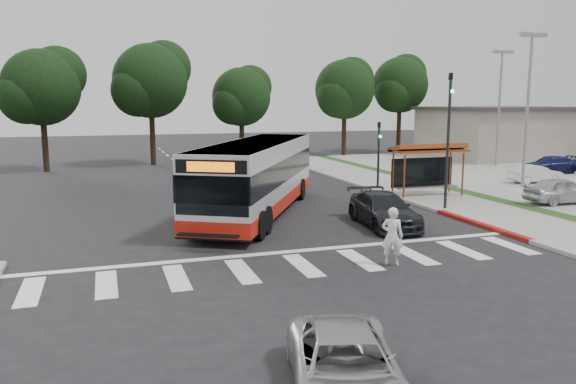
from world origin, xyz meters
name	(u,v)px	position (x,y,z in m)	size (l,w,h in m)	color
ground	(261,231)	(0.00, 0.00, 0.00)	(140.00, 140.00, 0.00)	black
sidewalk_east	(403,188)	(11.00, 8.00, 0.06)	(4.00, 40.00, 0.12)	gray
curb_east	(372,190)	(9.00, 8.00, 0.07)	(0.30, 40.00, 0.15)	#9E9991
curb_east_red	(481,225)	(9.00, -2.00, 0.08)	(0.32, 6.00, 0.15)	maroon
parking_lot	(540,176)	(23.00, 10.00, 0.05)	(18.00, 36.00, 0.10)	gray
commercial_building	(508,134)	(30.00, 22.00, 2.20)	(14.00, 10.00, 4.40)	#A29888
building_roof_cap	(510,108)	(30.00, 22.00, 4.55)	(14.60, 10.60, 0.30)	#383330
crosswalk_ladder	(303,265)	(0.00, -5.00, 0.01)	(18.00, 2.60, 0.01)	silver
bus_shelter	(428,154)	(10.80, 5.10, 2.35)	(4.20, 1.60, 2.86)	#8D3D17
traffic_signal_ne_tall	(449,130)	(9.60, 1.49, 3.88)	(0.18, 0.37, 6.50)	black
traffic_signal_ne_short	(379,148)	(9.60, 8.49, 2.48)	(0.18, 0.37, 4.00)	black
lot_light_front	(529,89)	(18.00, 6.00, 5.91)	(1.90, 0.35, 9.01)	gray
lot_light_mid	(500,92)	(24.00, 16.00, 5.91)	(1.90, 0.35, 9.01)	gray
tree_ne_a	(345,88)	(16.08, 28.06, 6.39)	(6.16, 5.74, 9.30)	black
tree_ne_b	(400,84)	(23.08, 30.06, 6.92)	(6.16, 5.74, 10.02)	black
tree_north_a	(151,80)	(-1.92, 26.07, 6.92)	(6.60, 6.15, 10.17)	black
tree_north_b	(242,96)	(6.07, 28.06, 5.66)	(5.72, 5.33, 8.43)	black
tree_north_c	(42,86)	(-9.92, 24.06, 6.29)	(6.16, 5.74, 9.30)	black
transit_bus	(257,178)	(0.82, 3.59, 1.68)	(2.81, 12.97, 3.35)	silver
pedestrian	(392,236)	(2.72, -5.82, 0.94)	(0.69, 0.45, 1.89)	white
dark_sedan	(384,210)	(5.16, -0.63, 0.70)	(1.95, 4.80, 1.39)	black
silver_suv_south	(346,368)	(-2.05, -12.93, 0.58)	(1.93, 4.19, 1.16)	#A8ABAE
parked_car_0	(562,190)	(15.98, 0.87, 0.76)	(1.55, 3.85, 1.31)	#B8BCBE
parked_car_1	(536,174)	(20.00, 7.16, 0.66)	(1.18, 3.39, 1.12)	silver
parked_car_3	(550,165)	(24.43, 10.71, 0.71)	(1.71, 4.21, 1.22)	#121641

